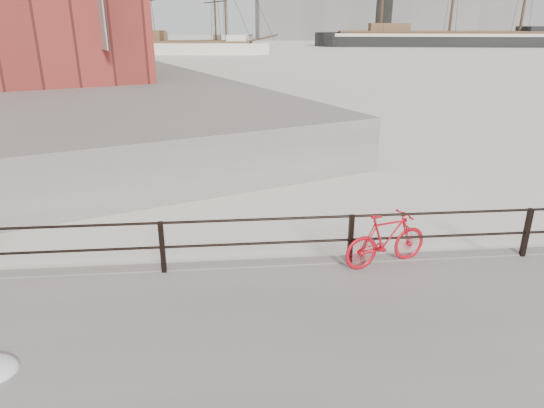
# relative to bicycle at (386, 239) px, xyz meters

# --- Properties ---
(ground) EXTENTS (400.00, 400.00, 0.00)m
(ground) POSITION_rel_bicycle_xyz_m (2.84, 0.25, -0.88)
(ground) COLOR white
(ground) RESTS_ON ground
(guardrail) EXTENTS (28.00, 0.10, 1.00)m
(guardrail) POSITION_rel_bicycle_xyz_m (2.84, 0.10, -0.03)
(guardrail) COLOR black
(guardrail) RESTS_ON promenade
(bicycle) EXTENTS (1.74, 0.76, 1.05)m
(bicycle) POSITION_rel_bicycle_xyz_m (0.00, 0.00, 0.00)
(bicycle) COLOR red
(bicycle) RESTS_ON promenade
(barque_black) EXTENTS (63.89, 30.09, 34.64)m
(barque_black) POSITION_rel_bicycle_xyz_m (43.12, 93.21, -0.88)
(barque_black) COLOR black
(barque_black) RESTS_ON ground
(schooner_mid) EXTENTS (29.10, 15.65, 20.02)m
(schooner_mid) POSITION_rel_bicycle_xyz_m (-8.72, 72.66, -0.88)
(schooner_mid) COLOR silver
(schooner_mid) RESTS_ON ground
(schooner_left) EXTENTS (26.04, 18.64, 18.10)m
(schooner_left) POSITION_rel_bicycle_xyz_m (-9.24, 76.96, -0.88)
(schooner_left) COLOR silver
(schooner_left) RESTS_ON ground
(workboat_far) EXTENTS (12.57, 5.58, 7.00)m
(workboat_far) POSITION_rel_bicycle_xyz_m (-25.17, 47.16, -0.88)
(workboat_far) COLOR black
(workboat_far) RESTS_ON ground
(industrial_west) EXTENTS (32.00, 18.00, 18.00)m
(industrial_west) POSITION_rel_bicycle_xyz_m (22.84, 140.25, 8.12)
(industrial_west) COLOR gray
(industrial_west) RESTS_ON ground
(industrial_east) EXTENTS (20.00, 16.00, 14.00)m
(industrial_east) POSITION_rel_bicycle_xyz_m (80.84, 150.25, 6.12)
(industrial_east) COLOR gray
(industrial_east) RESTS_ON ground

